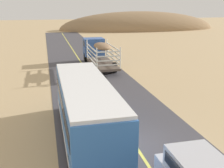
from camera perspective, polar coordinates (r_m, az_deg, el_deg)
ground_plane at (r=15.03m, az=4.55°, el=-12.22°), size 240.00×240.00×0.00m
road_surface at (r=15.03m, az=4.55°, el=-12.18°), size 8.00×120.00×0.02m
road_centre_line at (r=15.02m, az=4.55°, el=-12.14°), size 0.16×117.60×0.00m
livestock_truck at (r=33.52m, az=-3.15°, el=7.05°), size 2.53×9.70×3.02m
bus at (r=14.88m, az=-5.42°, el=-5.12°), size 2.54×10.00×3.21m
distant_hill at (r=81.88m, az=5.53°, el=11.21°), size 45.48×18.55×10.02m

